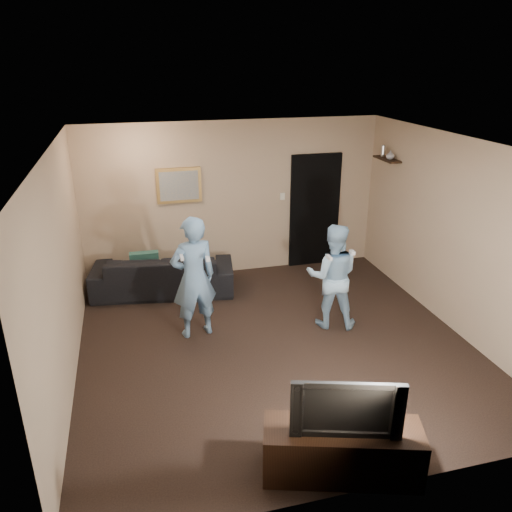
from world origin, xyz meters
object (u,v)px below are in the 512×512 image
object	(u,v)px
sofa	(163,273)
tv_console	(342,451)
television	(346,403)
wii_player_right	(332,276)
wii_player_left	(194,278)

from	to	relation	value
sofa	tv_console	bearing A→B (deg)	115.16
television	wii_player_right	world-z (taller)	wii_player_right
tv_console	wii_player_right	bearing A→B (deg)	86.87
tv_console	wii_player_left	size ratio (longest dim) A/B	0.84
sofa	television	xyz separation A→B (m)	(1.23, -4.22, 0.45)
sofa	tv_console	xyz separation A→B (m)	(1.23, -4.22, -0.07)
sofa	television	world-z (taller)	television
wii_player_right	sofa	bearing A→B (deg)	142.79
sofa	television	size ratio (longest dim) A/B	2.30
television	wii_player_left	xyz separation A→B (m)	(-0.92, 2.78, 0.06)
wii_player_left	wii_player_right	world-z (taller)	wii_player_left
television	wii_player_right	size ratio (longest dim) A/B	0.64
wii_player_left	sofa	bearing A→B (deg)	102.21
wii_player_left	wii_player_right	size ratio (longest dim) A/B	1.13
tv_console	sofa	bearing A→B (deg)	123.40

